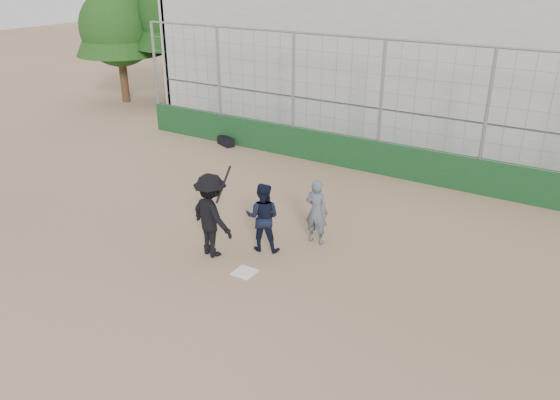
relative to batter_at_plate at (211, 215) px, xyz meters
The scene contains 10 objects.
ground 1.46m from the batter_at_plate, 15.47° to the right, with size 90.00×90.00×0.00m, color brown.
home_plate 1.45m from the batter_at_plate, 15.47° to the right, with size 0.44×0.44×0.02m, color white.
backstop 6.79m from the batter_at_plate, 80.98° to the left, with size 18.10×0.25×4.04m.
bleachers 11.87m from the batter_at_plate, 84.78° to the left, with size 20.25×6.70×6.98m.
tree_left 15.00m from the batter_at_plate, 132.86° to the left, with size 4.48×4.48×7.00m.
tree_right 15.73m from the batter_at_plate, 143.49° to the left, with size 3.84×3.84×6.00m.
batter_at_plate is the anchor object (origin of this frame).
catcher_crouched 1.19m from the batter_at_plate, 41.20° to the left, with size 0.94×0.83×1.10m.
umpire 2.40m from the batter_at_plate, 45.58° to the left, with size 0.57×0.37×1.40m, color #515867.
equipment_bag 7.87m from the batter_at_plate, 125.18° to the left, with size 0.76×0.54×0.34m.
Camera 1 is at (5.87, -7.98, 6.01)m, focal length 35.00 mm.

